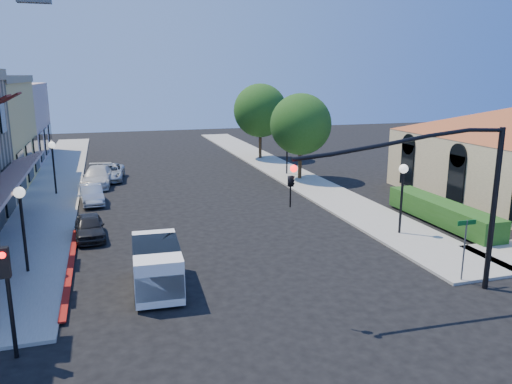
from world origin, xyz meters
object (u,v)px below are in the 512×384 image
object	(u,v)px
parked_car_a	(89,227)
street_tree_a	(301,124)
signal_mast_arm	(446,185)
secondary_signal	(7,282)
street_tree_b	(260,111)
lamppost_left_far	(53,154)
street_name_sign	(465,240)
parked_car_d	(110,172)
lamppost_right_near	(403,181)
white_van	(157,264)
lamppost_left_near	(21,208)
parked_car_c	(97,177)
parked_car_b	(92,194)
lamppost_right_far	(287,141)

from	to	relation	value
parked_car_a	street_tree_a	bearing A→B (deg)	30.15
signal_mast_arm	secondary_signal	world-z (taller)	signal_mast_arm
street_tree_b	parked_car_a	distance (m)	25.31
street_tree_a	lamppost_left_far	bearing A→B (deg)	180.00
street_name_sign	parked_car_d	size ratio (longest dim) A/B	0.58
lamppost_right_near	white_van	xyz separation A→B (m)	(-12.19, -3.00, -1.75)
secondary_signal	street_name_sign	distance (m)	15.53
signal_mast_arm	white_van	distance (m)	10.63
lamppost_left_near	parked_car_a	xyz separation A→B (m)	(2.30, 4.00, -2.16)
street_tree_a	parked_car_a	distance (m)	18.39
street_tree_a	secondary_signal	world-z (taller)	street_tree_a
street_tree_b	lamppost_right_near	distance (m)	24.07
parked_car_c	secondary_signal	bearing A→B (deg)	-89.07
secondary_signal	parked_car_b	distance (m)	17.77
lamppost_right_far	parked_car_d	distance (m)	13.81
street_tree_a	signal_mast_arm	distance (m)	20.71
white_van	parked_car_a	size ratio (longest dim) A/B	1.15
parked_car_b	parked_car_c	world-z (taller)	parked_car_c
lamppost_right_far	parked_car_d	world-z (taller)	lamppost_right_far
signal_mast_arm	lamppost_right_far	size ratio (longest dim) A/B	2.24
parked_car_b	parked_car_c	xyz separation A→B (m)	(0.33, 5.12, 0.10)
secondary_signal	white_van	distance (m)	5.77
signal_mast_arm	lamppost_left_near	xyz separation A→B (m)	(-14.36, 6.50, -1.35)
signal_mast_arm	parked_car_c	size ratio (longest dim) A/B	1.70
lamppost_left_far	parked_car_d	size ratio (longest dim) A/B	0.82
lamppost_right_far	white_van	world-z (taller)	lamppost_right_far
street_tree_b	lamppost_left_near	bearing A→B (deg)	-125.79
lamppost_left_near	white_van	world-z (taller)	lamppost_left_near
street_tree_b	secondary_signal	bearing A→B (deg)	-118.77
signal_mast_arm	parked_car_d	distance (m)	27.03
secondary_signal	lamppost_left_far	bearing A→B (deg)	91.39
lamppost_right_near	parked_car_b	size ratio (longest dim) A/B	1.01
signal_mast_arm	parked_car_b	distance (m)	21.54
white_van	lamppost_right_near	bearing A→B (deg)	13.83
street_tree_a	lamppost_right_near	bearing A→B (deg)	-91.23
lamppost_left_near	lamppost_right_far	distance (m)	23.35
lamppost_right_far	parked_car_a	bearing A→B (deg)	-140.77
signal_mast_arm	lamppost_right_far	xyz separation A→B (m)	(2.64, 22.50, -1.35)
street_tree_b	white_van	xyz separation A→B (m)	(-12.49, -27.00, -3.56)
parked_car_b	parked_car_d	size ratio (longest dim) A/B	0.82
street_tree_b	lamppost_right_far	bearing A→B (deg)	-92.15
signal_mast_arm	parked_car_a	world-z (taller)	signal_mast_arm
street_tree_b	parked_car_b	world-z (taller)	street_tree_b
signal_mast_arm	white_van	size ratio (longest dim) A/B	2.04
street_tree_b	lamppost_left_far	world-z (taller)	street_tree_b
street_tree_a	parked_car_a	world-z (taller)	street_tree_a
lamppost_left_far	white_van	distance (m)	17.76
street_tree_a	parked_car_d	world-z (taller)	street_tree_a
lamppost_right_near	parked_car_b	xyz separation A→B (m)	(-14.70, 11.00, -2.15)
secondary_signal	lamppost_left_near	size ratio (longest dim) A/B	0.93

